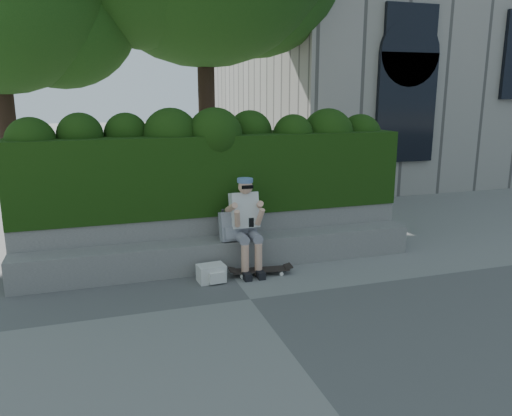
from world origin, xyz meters
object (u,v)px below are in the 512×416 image
object	(u,v)px
skateboard	(261,270)
backpack_ground	(211,273)
backpack_plaid	(230,226)
person	(245,221)

from	to	relation	value
skateboard	backpack_ground	bearing A→B (deg)	-171.67
skateboard	backpack_plaid	xyz separation A→B (m)	(-0.36, 0.36, 0.59)
skateboard	backpack_ground	distance (m)	0.74
person	backpack_ground	xyz separation A→B (m)	(-0.59, -0.31, -0.63)
person	backpack_plaid	xyz separation A→B (m)	(-0.21, 0.08, -0.09)
backpack_ground	skateboard	bearing A→B (deg)	-2.99
person	backpack_ground	world-z (taller)	person
person	backpack_plaid	distance (m)	0.24
backpack_plaid	backpack_ground	distance (m)	0.77
person	backpack_plaid	bearing A→B (deg)	158.99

